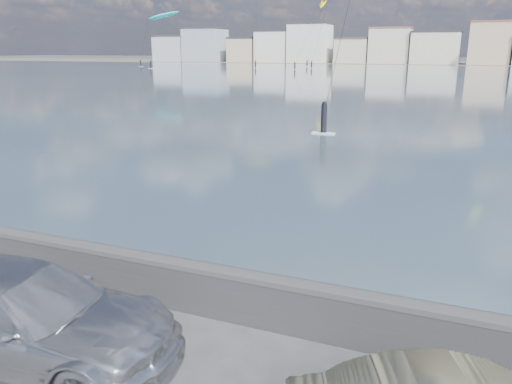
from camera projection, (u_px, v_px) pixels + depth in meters
bay_water at (437, 78)px, 88.99m from camera, size 500.00×177.00×0.00m
far_shore_strip at (453, 63)px, 185.47m from camera, size 500.00×60.00×0.00m
seawall at (184, 282)px, 9.86m from camera, size 400.00×0.36×1.08m
far_buildings at (458, 46)px, 170.89m from camera, size 240.79×13.26×14.60m
car_silver at (22, 315)px, 8.23m from camera, size 5.66×2.79×1.58m
kitesurfer_1 at (323, 3)px, 152.08m from camera, size 2.77×16.51×21.67m
kitesurfer_6 at (164, 16)px, 142.61m from camera, size 9.18×16.11×16.13m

